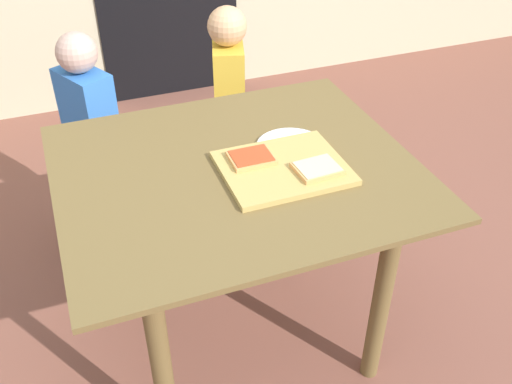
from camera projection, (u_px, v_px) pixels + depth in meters
The scene contains 8 objects.
ground_plane at pixel (240, 325), 2.34m from camera, with size 16.00×16.00×0.00m, color brown.
dining_table at pixel (237, 202), 1.97m from camera, with size 1.16×1.00×0.77m.
cutting_board at pixel (283, 168), 1.86m from camera, with size 0.39×0.33×0.02m, color tan.
pizza_slice_far_left at pixel (251, 157), 1.88m from camera, with size 0.14×0.12×0.02m.
pizza_slice_near_right at pixel (317, 168), 1.83m from camera, with size 0.15×0.12×0.02m.
plate_white_right at pixel (291, 147), 1.98m from camera, with size 0.24×0.24×0.01m, color white.
child_left at pixel (91, 129), 2.48m from camera, with size 0.23×0.28×0.99m.
child_right at pixel (229, 92), 2.75m from camera, with size 0.20×0.27×0.98m.
Camera 1 is at (-0.49, -1.48, 1.82)m, focal length 40.68 mm.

